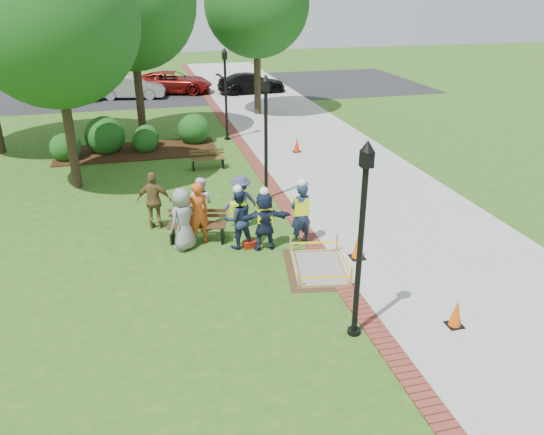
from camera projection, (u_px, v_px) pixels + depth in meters
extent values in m
plane|color=#285116|center=(265.00, 273.00, 13.74)|extent=(100.00, 100.00, 0.00)
cube|color=#9E9E99|center=(321.00, 151.00, 23.73)|extent=(6.00, 60.00, 0.02)
cube|color=maroon|center=(250.00, 156.00, 23.00)|extent=(0.50, 60.00, 0.03)
cube|color=#381E0F|center=(137.00, 151.00, 23.71)|extent=(7.00, 3.00, 0.05)
cube|color=black|center=(177.00, 89.00, 37.70)|extent=(36.00, 12.00, 0.01)
cube|color=#47331E|center=(319.00, 269.00, 13.92)|extent=(2.07, 2.56, 0.01)
cube|color=gray|center=(319.00, 268.00, 13.92)|extent=(1.49, 1.98, 0.04)
cube|color=tan|center=(319.00, 268.00, 13.91)|extent=(1.63, 2.12, 0.08)
cube|color=tan|center=(319.00, 260.00, 13.81)|extent=(1.67, 2.15, 0.55)
cube|color=yellow|center=(319.00, 259.00, 13.80)|extent=(1.61, 2.10, 0.06)
cube|color=#4D2A1A|center=(197.00, 225.00, 15.24)|extent=(1.73, 0.86, 0.04)
cube|color=#4D2A1A|center=(198.00, 213.00, 15.38)|extent=(1.63, 0.42, 0.27)
cube|color=black|center=(198.00, 233.00, 15.35)|extent=(1.60, 0.89, 0.49)
cube|color=brown|center=(208.00, 159.00, 21.34)|extent=(1.40, 0.45, 0.04)
cube|color=brown|center=(207.00, 152.00, 21.45)|extent=(1.39, 0.08, 0.22)
cube|color=black|center=(208.00, 164.00, 21.43)|extent=(1.27, 0.50, 0.41)
cube|color=black|center=(454.00, 325.00, 11.58)|extent=(0.34, 0.34, 0.05)
cone|color=#E04F07|center=(456.00, 312.00, 11.44)|extent=(0.27, 0.27, 0.63)
cube|color=black|center=(357.00, 258.00, 14.45)|extent=(0.39, 0.39, 0.05)
cone|color=#FD5B08|center=(358.00, 245.00, 14.29)|extent=(0.31, 0.31, 0.72)
cube|color=black|center=(297.00, 152.00, 23.61)|extent=(0.34, 0.34, 0.04)
cone|color=red|center=(297.00, 144.00, 23.47)|extent=(0.27, 0.27, 0.63)
cube|color=#99190B|center=(250.00, 244.00, 15.03)|extent=(0.43, 0.30, 0.20)
cylinder|color=black|center=(360.00, 255.00, 10.59)|extent=(0.12, 0.12, 3.80)
cube|color=black|center=(367.00, 159.00, 9.79)|extent=(0.22, 0.22, 0.32)
cone|color=black|center=(368.00, 146.00, 9.69)|extent=(0.28, 0.28, 0.22)
cylinder|color=black|center=(354.00, 331.00, 11.34)|extent=(0.28, 0.28, 0.10)
cylinder|color=black|center=(266.00, 146.00, 17.69)|extent=(0.12, 0.12, 3.80)
cube|color=black|center=(266.00, 86.00, 16.89)|extent=(0.22, 0.22, 0.32)
cone|color=black|center=(266.00, 78.00, 16.78)|extent=(0.28, 0.28, 0.22)
cylinder|color=black|center=(266.00, 198.00, 18.44)|extent=(0.28, 0.28, 0.10)
cylinder|color=black|center=(226.00, 100.00, 24.79)|extent=(0.12, 0.12, 3.80)
cube|color=black|center=(224.00, 56.00, 23.98)|extent=(0.22, 0.22, 0.32)
cone|color=black|center=(224.00, 50.00, 23.88)|extent=(0.28, 0.28, 0.22)
cylinder|color=black|center=(227.00, 138.00, 25.54)|extent=(0.28, 0.28, 0.10)
cylinder|color=#3D2D1E|center=(68.00, 124.00, 18.60)|extent=(0.34, 0.34, 4.74)
sphere|color=#154814|center=(52.00, 21.00, 17.24)|extent=(5.64, 5.64, 5.64)
cylinder|color=#3D2D1E|center=(138.00, 85.00, 25.01)|extent=(0.38, 0.38, 5.03)
sphere|color=#154814|center=(130.00, 3.00, 23.56)|extent=(5.92, 5.92, 5.92)
cylinder|color=#3D2D1E|center=(257.00, 70.00, 29.66)|extent=(0.39, 0.39, 4.88)
sphere|color=#154814|center=(257.00, 3.00, 28.25)|extent=(5.66, 5.66, 5.66)
sphere|color=#154814|center=(68.00, 160.00, 22.61)|extent=(1.29, 1.29, 1.29)
sphere|color=#154814|center=(107.00, 152.00, 23.64)|extent=(1.73, 1.73, 1.73)
sphere|color=#154814|center=(146.00, 151.00, 23.72)|extent=(1.10, 1.10, 1.10)
sphere|color=#154814|center=(195.00, 142.00, 25.07)|extent=(1.49, 1.49, 1.49)
sphere|color=#154814|center=(148.00, 147.00, 24.38)|extent=(1.11, 1.11, 1.11)
imported|color=gray|center=(183.00, 219.00, 14.66)|extent=(0.67, 0.65, 1.79)
imported|color=#C34716|center=(198.00, 214.00, 14.96)|extent=(0.66, 0.51, 1.84)
imported|color=silver|center=(201.00, 203.00, 16.02)|extent=(0.60, 0.60, 1.61)
imported|color=brown|center=(154.00, 201.00, 15.93)|extent=(0.64, 0.50, 1.78)
imported|color=#373760|center=(241.00, 202.00, 16.01)|extent=(0.55, 0.37, 1.67)
imported|color=#1B2747|center=(264.00, 221.00, 14.67)|extent=(0.56, 0.38, 1.70)
cube|color=#CDE813|center=(264.00, 213.00, 14.57)|extent=(0.42, 0.26, 0.52)
sphere|color=white|center=(264.00, 191.00, 14.32)|extent=(0.25, 0.25, 0.25)
imported|color=#151F39|center=(301.00, 214.00, 14.95)|extent=(0.66, 0.51, 1.82)
cube|color=#CDE813|center=(301.00, 206.00, 14.85)|extent=(0.42, 0.26, 0.52)
sphere|color=white|center=(301.00, 183.00, 14.57)|extent=(0.25, 0.25, 0.25)
imported|color=#1B1E48|center=(238.00, 219.00, 14.75)|extent=(0.59, 0.42, 1.73)
cube|color=#CDE813|center=(238.00, 211.00, 14.65)|extent=(0.42, 0.26, 0.52)
sphere|color=white|center=(238.00, 189.00, 14.39)|extent=(0.25, 0.25, 0.25)
imported|color=#262628|center=(67.00, 102.00, 33.80)|extent=(2.24, 4.86, 1.56)
imported|color=#BABBC0|center=(133.00, 99.00, 34.73)|extent=(2.80, 4.94, 1.52)
imported|color=maroon|center=(174.00, 93.00, 36.47)|extent=(3.24, 5.29, 1.61)
imported|color=black|center=(252.00, 93.00, 36.54)|extent=(2.31, 4.66, 1.47)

